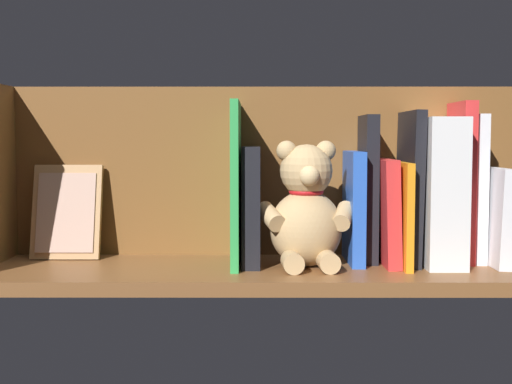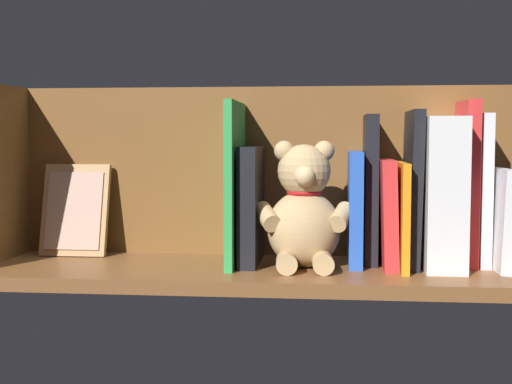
% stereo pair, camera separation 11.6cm
% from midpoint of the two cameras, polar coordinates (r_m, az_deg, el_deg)
% --- Properties ---
extents(ground_plane, '(0.93, 0.28, 0.02)m').
position_cam_midpoint_polar(ground_plane, '(1.17, 2.84, -6.47)').
color(ground_plane, brown).
extents(shelf_back_panel, '(0.93, 0.02, 0.30)m').
position_cam_midpoint_polar(shelf_back_panel, '(1.27, 3.15, 1.67)').
color(shelf_back_panel, brown).
rests_on(shelf_back_panel, ground_plane).
extents(book_0, '(0.03, 0.16, 0.16)m').
position_cam_midpoint_polar(book_0, '(1.23, 21.55, -1.98)').
color(book_0, silver).
rests_on(book_0, ground_plane).
extents(book_1, '(0.02, 0.11, 0.25)m').
position_cam_midpoint_polar(book_1, '(1.24, 20.18, 0.17)').
color(book_1, silver).
rests_on(book_1, ground_plane).
extents(book_2, '(0.02, 0.12, 0.27)m').
position_cam_midpoint_polar(book_2, '(1.23, 19.17, 0.66)').
color(book_2, red).
rests_on(book_2, ground_plane).
extents(dictionary_thick_white, '(0.06, 0.17, 0.24)m').
position_cam_midpoint_polar(dictionary_thick_white, '(1.20, 17.31, -0.06)').
color(dictionary_thick_white, white).
rests_on(dictionary_thick_white, ground_plane).
extents(book_3, '(0.02, 0.15, 0.25)m').
position_cam_midpoint_polar(book_3, '(1.20, 15.14, 0.27)').
color(book_3, black).
rests_on(book_3, ground_plane).
extents(book_4, '(0.01, 0.18, 0.17)m').
position_cam_midpoint_polar(book_4, '(1.19, 14.30, -1.78)').
color(book_4, orange).
rests_on(book_4, ground_plane).
extents(book_5, '(0.03, 0.16, 0.18)m').
position_cam_midpoint_polar(book_5, '(1.19, 13.22, -1.63)').
color(book_5, red).
rests_on(book_5, ground_plane).
extents(book_6, '(0.02, 0.11, 0.25)m').
position_cam_midpoint_polar(book_6, '(1.21, 11.88, 0.22)').
color(book_6, black).
rests_on(book_6, ground_plane).
extents(book_7, '(0.02, 0.14, 0.19)m').
position_cam_midpoint_polar(book_7, '(1.20, 10.70, -1.27)').
color(book_7, blue).
rests_on(book_7, ground_plane).
extents(teddy_bear, '(0.17, 0.14, 0.21)m').
position_cam_midpoint_polar(teddy_bear, '(1.15, 6.76, -1.62)').
color(teddy_bear, tan).
rests_on(teddy_bear, ground_plane).
extents(book_8, '(0.03, 0.16, 0.20)m').
position_cam_midpoint_polar(book_8, '(1.19, 2.41, -1.05)').
color(book_8, black).
rests_on(book_8, ground_plane).
extents(book_9, '(0.01, 0.18, 0.27)m').
position_cam_midpoint_polar(book_9, '(1.17, 1.15, 0.70)').
color(book_9, green).
rests_on(book_9, ground_plane).
extents(picture_frame_leaning, '(0.12, 0.05, 0.16)m').
position_cam_midpoint_polar(picture_frame_leaning, '(1.29, -11.86, -1.46)').
color(picture_frame_leaning, '#A87A4C').
rests_on(picture_frame_leaning, ground_plane).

